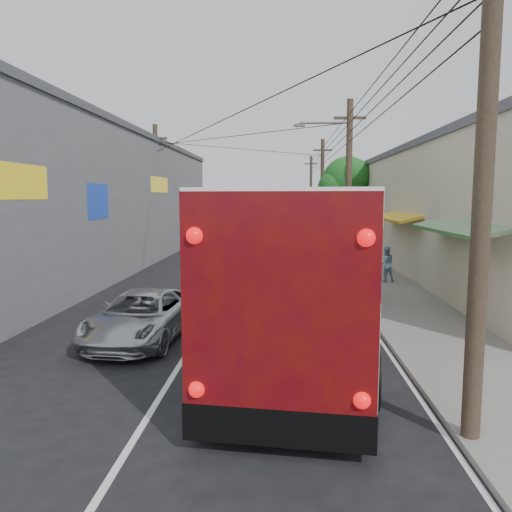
{
  "coord_description": "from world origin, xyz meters",
  "views": [
    {
      "loc": [
        2.3,
        -9.45,
        3.77
      ],
      "look_at": [
        1.44,
        6.69,
        1.86
      ],
      "focal_mm": 35.0,
      "sensor_mm": 36.0,
      "label": 1
    }
  ],
  "objects_px": {
    "coach_bus": "(308,261)",
    "parked_car_mid": "(307,245)",
    "jeepney": "(142,316)",
    "pedestrian_near": "(350,261)",
    "pedestrian_far": "(386,264)",
    "parked_suv": "(320,257)",
    "parked_car_far": "(309,234)"
  },
  "relations": [
    {
      "from": "coach_bus",
      "to": "parked_car_mid",
      "type": "bearing_deg",
      "value": 93.89
    },
    {
      "from": "jeepney",
      "to": "pedestrian_near",
      "type": "relative_size",
      "value": 3.13
    },
    {
      "from": "pedestrian_far",
      "to": "parked_car_mid",
      "type": "bearing_deg",
      "value": -85.88
    },
    {
      "from": "jeepney",
      "to": "pedestrian_far",
      "type": "bearing_deg",
      "value": 52.67
    },
    {
      "from": "parked_suv",
      "to": "pedestrian_near",
      "type": "height_order",
      "value": "pedestrian_near"
    },
    {
      "from": "coach_bus",
      "to": "jeepney",
      "type": "bearing_deg",
      "value": -162.78
    },
    {
      "from": "parked_car_far",
      "to": "jeepney",
      "type": "bearing_deg",
      "value": -96.94
    },
    {
      "from": "coach_bus",
      "to": "pedestrian_far",
      "type": "xyz_separation_m",
      "value": [
        3.78,
        8.16,
        -1.13
      ]
    },
    {
      "from": "coach_bus",
      "to": "jeepney",
      "type": "distance_m",
      "value": 4.7
    },
    {
      "from": "pedestrian_near",
      "to": "parked_car_far",
      "type": "bearing_deg",
      "value": -99.85
    },
    {
      "from": "parked_suv",
      "to": "parked_car_mid",
      "type": "height_order",
      "value": "parked_car_mid"
    },
    {
      "from": "pedestrian_near",
      "to": "jeepney",
      "type": "bearing_deg",
      "value": 43.86
    },
    {
      "from": "pedestrian_near",
      "to": "coach_bus",
      "type": "bearing_deg",
      "value": 63.38
    },
    {
      "from": "parked_suv",
      "to": "pedestrian_near",
      "type": "distance_m",
      "value": 2.58
    },
    {
      "from": "parked_car_far",
      "to": "pedestrian_far",
      "type": "bearing_deg",
      "value": -79.76
    },
    {
      "from": "parked_car_far",
      "to": "pedestrian_near",
      "type": "height_order",
      "value": "pedestrian_near"
    },
    {
      "from": "parked_car_far",
      "to": "pedestrian_far",
      "type": "relative_size",
      "value": 2.61
    },
    {
      "from": "pedestrian_near",
      "to": "pedestrian_far",
      "type": "bearing_deg",
      "value": 129.78
    },
    {
      "from": "parked_car_far",
      "to": "pedestrian_far",
      "type": "height_order",
      "value": "pedestrian_far"
    },
    {
      "from": "pedestrian_far",
      "to": "jeepney",
      "type": "bearing_deg",
      "value": 33.88
    },
    {
      "from": "parked_car_far",
      "to": "parked_suv",
      "type": "bearing_deg",
      "value": -87.04
    },
    {
      "from": "coach_bus",
      "to": "pedestrian_near",
      "type": "relative_size",
      "value": 9.37
    },
    {
      "from": "parked_suv",
      "to": "pedestrian_far",
      "type": "distance_m",
      "value": 4.25
    },
    {
      "from": "parked_suv",
      "to": "parked_car_mid",
      "type": "bearing_deg",
      "value": 98.54
    },
    {
      "from": "coach_bus",
      "to": "parked_car_far",
      "type": "distance_m",
      "value": 29.36
    },
    {
      "from": "coach_bus",
      "to": "parked_suv",
      "type": "relative_size",
      "value": 2.56
    },
    {
      "from": "parked_car_mid",
      "to": "jeepney",
      "type": "bearing_deg",
      "value": -99.31
    },
    {
      "from": "jeepney",
      "to": "parked_car_mid",
      "type": "bearing_deg",
      "value": 79.08
    },
    {
      "from": "coach_bus",
      "to": "parked_car_far",
      "type": "xyz_separation_m",
      "value": [
        1.59,
        29.28,
        -1.36
      ]
    },
    {
      "from": "jeepney",
      "to": "pedestrian_near",
      "type": "bearing_deg",
      "value": 60.99
    },
    {
      "from": "jeepney",
      "to": "parked_suv",
      "type": "bearing_deg",
      "value": 70.69
    },
    {
      "from": "parked_car_mid",
      "to": "parked_suv",
      "type": "bearing_deg",
      "value": -79.74
    }
  ]
}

